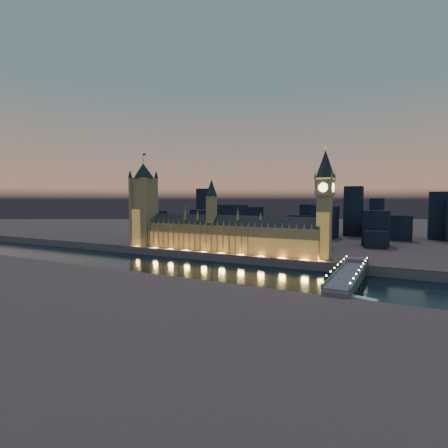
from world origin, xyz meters
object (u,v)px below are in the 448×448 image
at_px(westminster_bridge, 349,278).
at_px(river_boat, 359,302).
at_px(palace_of_westminster, 227,234).
at_px(elizabeth_tower, 325,195).
at_px(victoria_tower, 144,200).

height_order(westminster_bridge, river_boat, westminster_bridge).
distance_m(palace_of_westminster, elizabeth_tower, 111.30).
bearing_deg(river_boat, westminster_bridge, 105.08).
bearing_deg(elizabeth_tower, victoria_tower, -180.00).
relative_size(palace_of_westminster, river_boat, 5.00).
bearing_deg(palace_of_westminster, river_boat, -36.87).
xyz_separation_m(elizabeth_tower, river_boat, (44.38, -110.75, -66.90)).
bearing_deg(palace_of_westminster, westminster_bridge, -25.74).
bearing_deg(palace_of_westminster, victoria_tower, 179.91).
height_order(victoria_tower, elizabeth_tower, victoria_tower).
distance_m(palace_of_westminster, westminster_bridge, 151.46).
relative_size(victoria_tower, westminster_bridge, 0.99).
relative_size(victoria_tower, elizabeth_tower, 1.04).
height_order(victoria_tower, river_boat, victoria_tower).
bearing_deg(river_boat, victoria_tower, 157.12).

